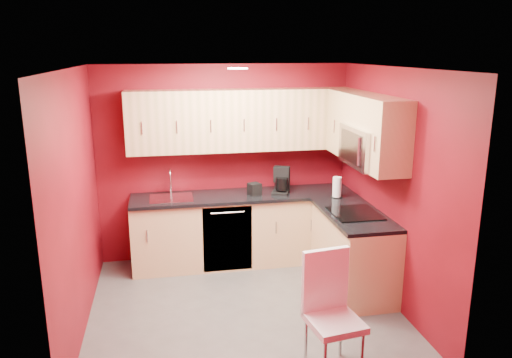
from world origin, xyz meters
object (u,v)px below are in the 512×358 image
object	(u,v)px
coffee_maker	(281,181)
napkin_holder	(254,189)
paper_towel	(337,187)
microwave	(368,147)
sink	(171,195)
dining_chair	(335,316)

from	to	relation	value
coffee_maker	napkin_holder	distance (m)	0.35
coffee_maker	paper_towel	distance (m)	0.70
microwave	paper_towel	world-z (taller)	microwave
sink	coffee_maker	world-z (taller)	sink
napkin_holder	paper_towel	distance (m)	1.02
microwave	paper_towel	xyz separation A→B (m)	(-0.09, 0.65, -0.62)
paper_towel	coffee_maker	bearing A→B (deg)	155.38
napkin_holder	dining_chair	xyz separation A→B (m)	(0.24, -2.34, -0.46)
coffee_maker	paper_towel	xyz separation A→B (m)	(0.64, -0.29, -0.04)
paper_towel	dining_chair	distance (m)	2.24
paper_towel	dining_chair	world-z (taller)	paper_towel
microwave	napkin_holder	xyz separation A→B (m)	(-1.07, 0.94, -0.68)
microwave	sink	bearing A→B (deg)	154.40
sink	paper_towel	xyz separation A→B (m)	(2.00, -0.35, 0.09)
microwave	coffee_maker	world-z (taller)	microwave
sink	dining_chair	bearing A→B (deg)	-62.16
paper_towel	microwave	bearing A→B (deg)	-81.81
coffee_maker	dining_chair	xyz separation A→B (m)	(-0.09, -2.34, -0.55)
dining_chair	microwave	bearing A→B (deg)	51.11
sink	dining_chair	world-z (taller)	sink
coffee_maker	paper_towel	world-z (taller)	coffee_maker
sink	napkin_holder	xyz separation A→B (m)	(1.03, -0.07, 0.04)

